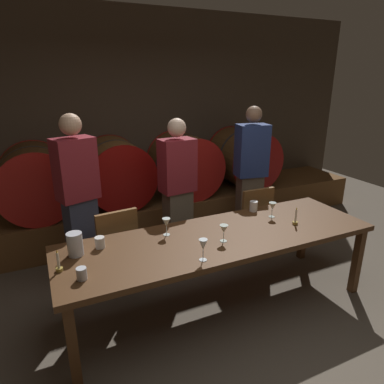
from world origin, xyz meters
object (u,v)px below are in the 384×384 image
Objects in this scene: candle_right at (295,220)px; chair_right at (252,218)px; wine_glass_far_left at (166,223)px; cup_left at (82,274)px; guest_center at (178,191)px; wine_barrel_center_left at (116,172)px; wine_glass_far_right at (272,206)px; wine_barrel_far_right at (243,158)px; wine_barrel_center_right at (184,165)px; wine_glass_center_right at (224,229)px; candle_left at (59,265)px; wine_barrel_far_left at (36,182)px; cup_right at (254,206)px; wine_glass_center_left at (203,245)px; cup_center at (100,242)px; dining_table at (220,241)px; pitcher at (75,244)px; guest_right at (250,174)px; chair_left at (115,245)px; guest_left at (79,200)px.

chair_right is at bearing 86.43° from candle_right.
wine_glass_far_left is 1.81× the size of cup_left.
guest_center is 0.91m from wine_glass_far_left.
wine_glass_far_right is (1.14, -1.79, -0.03)m from wine_barrel_center_left.
wine_barrel_center_right is at bearing 180.00° from wine_barrel_far_right.
candle_right is 0.80m from wine_glass_center_right.
wine_glass_far_right is (-0.14, -0.53, 0.36)m from chair_right.
wine_barrel_far_right is 2.55m from wine_glass_center_right.
cup_left is at bearing -53.16° from candle_left.
wine_barrel_center_left is at bearing 101.98° from wine_glass_center_right.
cup_right is at bearing -37.88° from wine_barrel_far_left.
wine_barrel_far_left is 4.90× the size of wine_glass_center_left.
dining_table is at bearing -12.27° from cup_center.
wine_barrel_center_left is 1.00× the size of wine_barrel_far_right.
wine_barrel_far_left is at bearing 137.34° from candle_right.
guest_center is at bearing 75.43° from wine_glass_center_left.
pitcher reaches higher than wine_glass_far_right.
dining_table is 18.62× the size of wine_glass_far_right.
candle_right is at bearing -58.74° from wine_barrel_center_left.
wine_barrel_far_left reaches higher than wine_glass_center_right.
guest_right is at bearing 21.80° from pitcher.
chair_left is 0.59m from guest_left.
guest_center reaches higher than wine_barrel_far_left.
pitcher is (-1.21, -0.83, -0.02)m from guest_center.
wine_glass_center_left is at bearing 108.91° from chair_left.
chair_right is at bearing -29.27° from wine_barrel_far_left.
wine_barrel_center_right is 1.01m from guest_right.
chair_right is at bearing -76.33° from wine_barrel_center_right.
chair_right is 9.98× the size of cup_left.
cup_left is at bearing -177.02° from candle_right.
guest_right is at bearing -58.01° from wine_barrel_center_right.
guest_right reaches higher than wine_glass_far_left.
wine_barrel_center_right is 1.79m from wine_glass_far_right.
chair_right is at bearing 42.95° from wine_glass_center_right.
wine_barrel_center_right is 1.00× the size of wine_barrel_far_right.
cup_left is (-0.01, -0.37, -0.05)m from pitcher.
wine_barrel_center_right is 1.84m from chair_left.
guest_left is 1.22m from cup_left.
wine_glass_far_left is at bearing -118.44° from wine_barrel_center_right.
chair_right is at bearing -44.58° from wine_barrel_center_left.
wine_glass_center_right reaches higher than cup_left.
guest_center is (-0.49, -0.93, -0.04)m from wine_barrel_center_right.
wine_glass_far_left is (-0.93, -1.72, -0.03)m from wine_barrel_center_right.
wine_glass_far_left is at bearing 40.72° from guest_right.
chair_right is 0.51× the size of guest_right.
candle_left reaches higher than chair_left.
cup_center reaches higher than cup_left.
cup_right is at bearing 30.96° from dining_table.
guest_center is at bearing 127.58° from wine_glass_far_right.
chair_right is at bearing 151.38° from guest_left.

